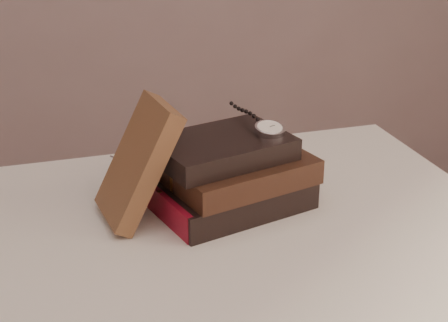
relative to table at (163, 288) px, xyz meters
name	(u,v)px	position (x,y,z in m)	size (l,w,h in m)	color
table	(163,288)	(0.00, 0.00, 0.00)	(1.00, 0.60, 0.75)	silver
book_stack	(231,175)	(0.12, 0.05, 0.14)	(0.25, 0.20, 0.11)	black
journal	(138,162)	(-0.02, 0.05, 0.18)	(0.03, 0.11, 0.18)	#472C1B
pocket_watch	(267,127)	(0.18, 0.06, 0.21)	(0.06, 0.15, 0.02)	silver
eyeglasses	(161,162)	(0.02, 0.10, 0.15)	(0.11, 0.13, 0.04)	silver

